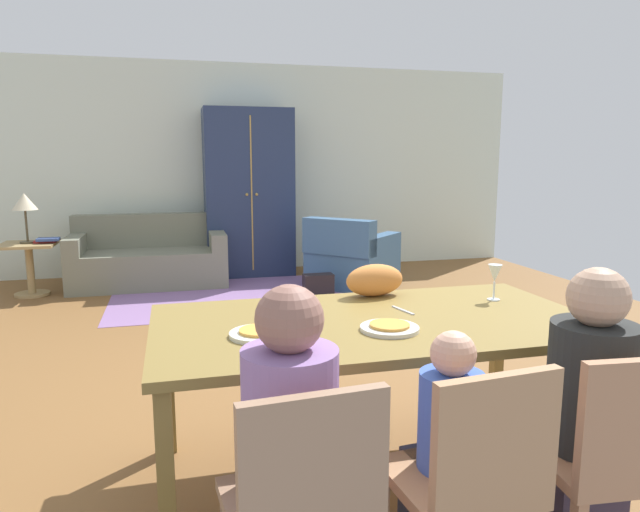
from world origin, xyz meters
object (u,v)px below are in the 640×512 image
Objects in this scene: dining_chair_woman at (613,455)px; table_lamp at (25,203)px; person_woman at (581,426)px; handbag at (318,286)px; dining_chair_man at (303,503)px; armoire at (249,193)px; couch at (149,259)px; side_table at (30,262)px; wine_glass at (495,275)px; cat at (375,280)px; book_lower at (46,241)px; armchair at (351,259)px; person_man at (288,465)px; plate_near_man at (260,334)px; plate_near_child at (390,328)px; dining_chair_child at (472,477)px; book_upper at (48,239)px; person_child at (444,467)px; dining_table at (375,332)px.

dining_chair_woman is 6.01m from table_lamp.
person_woman is 4.15m from handbag.
armoire is (0.61, 5.79, 0.56)m from dining_chair_man.
table_lamp reaches higher than dining_chair_woman.
side_table is (-1.24, -0.26, 0.07)m from couch.
handbag is (3.01, -0.90, -0.25)m from side_table.
wine_glass is 0.61m from cat.
dining_chair_man is 3.95× the size of book_lower.
wine_glass reaches higher than side_table.
person_woman is 3.47× the size of cat.
couch is 2.39m from armchair.
wine_glass is 0.17× the size of person_man.
plate_near_man is 1.34× the size of wine_glass.
plate_near_child is 0.62m from cat.
side_table is 1.07× the size of table_lamp.
dining_chair_child is at bearing 0.01° from dining_chair_man.
plate_near_man is 4.37m from armchair.
book_lower is at bearing 108.43° from person_man.
armchair is 3.35m from book_upper.
couch is 1.13m from book_lower.
person_child reaches higher than dining_chair_woman.
plate_near_child is 5.10m from armoire.
book_upper is at bearing 115.31° from cat.
dining_chair_woman is at bearing -62.10° from book_lower.
book_lower is (-1.68, 4.46, -0.18)m from plate_near_man.
dining_table is 4.96m from table_lamp.
book_upper is at bearing -164.24° from armoire.
side_table is at bearing 165.32° from book_upper.
plate_near_child is 0.29× the size of dining_chair_child.
armoire is (-0.64, 4.73, 0.16)m from wine_glass.
person_child is (-0.00, -0.53, -0.34)m from plate_near_child.
armoire is at bearing 89.16° from plate_near_child.
person_woman is (0.01, 0.17, 0.02)m from dining_chair_woman.
dining_chair_child is at bearing -65.17° from side_table.
person_woman is (1.09, -0.00, 0.00)m from person_man.
dining_table is 0.94× the size of armoire.
cat is 0.59× the size of table_lamp.
side_table is at bearing 163.38° from handbag.
plate_near_man is (-0.54, -0.12, 0.07)m from dining_table.
plate_near_man is at bearing -67.31° from table_lamp.
cat is at bearing 58.29° from person_man.
dining_table is at bearing 127.77° from person_woman.
dining_chair_woman reaches higher than book_lower.
dining_chair_man reaches higher than dining_table.
plate_near_man is 1.26m from person_woman.
side_table is (-2.55, 3.91, -0.47)m from cat.
book_upper reaches higher than side_table.
person_man is at bearing -127.74° from dining_table.
cat is at bearing -56.84° from side_table.
armchair is (1.67, 4.01, -0.45)m from plate_near_man.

